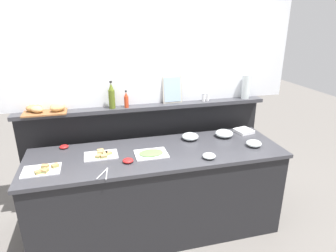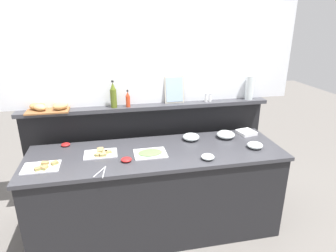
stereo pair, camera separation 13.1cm
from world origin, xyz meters
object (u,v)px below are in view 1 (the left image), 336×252
Objects in this scene: cold_cuts_platter at (151,153)px; condiment_bowl_teal at (128,161)px; glass_bowl_large at (254,144)px; napkin_stack at (244,131)px; salt_shaker at (204,97)px; bread_basket at (45,109)px; sandwich_platter_side at (102,155)px; pepper_shaker at (207,97)px; water_carafe at (246,87)px; glass_bowl_extra at (224,134)px; serving_tongs at (105,173)px; framed_picture at (172,90)px; glass_bowl_small at (190,137)px; condiment_bowl_red at (64,147)px; olive_oil_bottle at (112,96)px; glass_bowl_medium at (209,156)px; sandwich_platter_front at (43,170)px; hot_sauce_bottle at (126,100)px.

cold_cuts_platter is 0.25m from condiment_bowl_teal.
napkin_stack is at bearing 76.55° from glass_bowl_large.
salt_shaker is (-0.39, 0.23, 0.34)m from napkin_stack.
salt_shaker is at bearing -0.06° from bread_basket.
glass_bowl_large is (1.45, -0.16, 0.02)m from sandwich_platter_side.
pepper_shaker reaches higher than sandwich_platter_side.
water_carafe reaches higher than glass_bowl_large.
glass_bowl_extra is at bearing -66.29° from salt_shaker.
water_carafe is (1.63, 0.77, 0.44)m from serving_tongs.
glass_bowl_large is at bearing -43.83° from framed_picture.
salt_shaker is at bearing 48.96° from glass_bowl_small.
condiment_bowl_red is 0.67m from olive_oil_bottle.
bread_basket is at bearing 168.65° from glass_bowl_small.
napkin_stack is at bearing 12.66° from glass_bowl_extra.
glass_bowl_medium is at bearing -27.27° from bread_basket.
salt_shaker is at bearing 20.21° from sandwich_platter_front.
olive_oil_bottle reaches higher than sandwich_platter_side.
napkin_stack is (0.63, 0.04, -0.01)m from glass_bowl_small.
water_carafe is (0.37, 0.29, 0.42)m from glass_bowl_extra.
glass_bowl_extra is 0.45m from pepper_shaker.
salt_shaker reaches higher than glass_bowl_large.
glass_bowl_small is 0.62× the size of olive_oil_bottle.
sandwich_platter_side is 0.63m from hot_sauce_bottle.
sandwich_platter_side reaches higher than cold_cuts_platter.
condiment_bowl_red is at bearing 166.82° from glass_bowl_large.
olive_oil_bottle reaches higher than sandwich_platter_front.
salt_shaker is (1.62, 0.60, 0.35)m from sandwich_platter_front.
sandwich_platter_side is at bearing -37.54° from condiment_bowl_red.
cold_cuts_platter is 0.86m from condiment_bowl_red.
glass_bowl_extra is at bearing -73.85° from pepper_shaker.
sandwich_platter_side reaches higher than condiment_bowl_red.
cold_cuts_platter is 1.04× the size of framed_picture.
bread_basket is at bearing 138.43° from condiment_bowl_teal.
olive_oil_bottle is 0.64m from bread_basket.
condiment_bowl_red is at bearing 141.29° from condiment_bowl_teal.
olive_oil_bottle is (-0.07, 0.60, 0.43)m from condiment_bowl_teal.
framed_picture is at bearing 108.89° from glass_bowl_small.
framed_picture is (-0.65, 0.63, 0.43)m from glass_bowl_large.
cold_cuts_platter is (0.44, -0.08, -0.00)m from sandwich_platter_side.
sandwich_platter_side is 0.97m from glass_bowl_medium.
glass_bowl_small reaches higher than glass_bowl_large.
salt_shaker is at bearing 33.82° from condiment_bowl_teal.
condiment_bowl_red is (-1.79, 0.42, -0.01)m from glass_bowl_large.
framed_picture is at bearing 45.94° from serving_tongs.
glass_bowl_extra is at bearing -167.34° from napkin_stack.
sandwich_platter_front is 1.41m from glass_bowl_small.
framed_picture is at bearing 1.64° from bread_basket.
glass_bowl_medium is (0.92, -0.29, 0.01)m from sandwich_platter_side.
glass_bowl_small is (0.46, 0.24, 0.02)m from cold_cuts_platter.
bread_basket is 1.28m from framed_picture.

